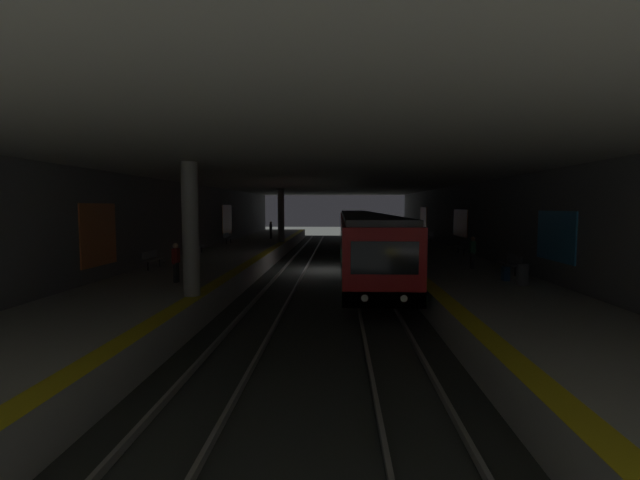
{
  "coord_description": "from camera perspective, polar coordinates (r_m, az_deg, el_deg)",
  "views": [
    {
      "loc": [
        -27.89,
        -0.71,
        4.11
      ],
      "look_at": [
        7.18,
        0.87,
        1.4
      ],
      "focal_mm": 24.54,
      "sensor_mm": 36.0,
      "label": 1
    }
  ],
  "objects": [
    {
      "name": "bench_left_near",
      "position": [
        21.75,
        23.67,
        -2.66
      ],
      "size": [
        1.7,
        0.47,
        0.86
      ],
      "color": "#262628",
      "rests_on": "platform_left"
    },
    {
      "name": "ground_plane",
      "position": [
        28.2,
        1.11,
        -3.97
      ],
      "size": [
        120.0,
        120.0,
        0.0
      ],
      "primitive_type": "plane",
      "color": "#2D302D"
    },
    {
      "name": "wall_right",
      "position": [
        29.71,
        -17.42,
        1.68
      ],
      "size": [
        60.0,
        0.56,
        5.6
      ],
      "color": "slate",
      "rests_on": "ground"
    },
    {
      "name": "person_standing_far",
      "position": [
        41.72,
        -6.43,
        1.39
      ],
      "size": [
        0.6,
        0.22,
        1.63
      ],
      "color": "#282828",
      "rests_on": "platform_right"
    },
    {
      "name": "ceiling_slab",
      "position": [
        27.95,
        1.13,
        7.87
      ],
      "size": [
        60.0,
        19.4,
        0.4
      ],
      "color": "#ADAAA3",
      "rests_on": "wall_left"
    },
    {
      "name": "metro_train",
      "position": [
        32.28,
        5.22,
        0.68
      ],
      "size": [
        35.56,
        2.83,
        3.49
      ],
      "color": "red",
      "rests_on": "track_left"
    },
    {
      "name": "platform_left",
      "position": [
        28.72,
        14.31,
        -2.9
      ],
      "size": [
        60.0,
        5.3,
        1.06
      ],
      "color": "#A8A59E",
      "rests_on": "ground"
    },
    {
      "name": "pillar_far",
      "position": [
        37.87,
        -5.1,
        3.2
      ],
      "size": [
        0.56,
        0.56,
        4.55
      ],
      "color": "gray",
      "rests_on": "platform_right"
    },
    {
      "name": "bench_right_mid",
      "position": [
        29.42,
        -15.74,
        -0.7
      ],
      "size": [
        1.7,
        0.47,
        0.86
      ],
      "color": "#262628",
      "rests_on": "platform_right"
    },
    {
      "name": "pillar_near",
      "position": [
        15.47,
        -16.53,
        1.32
      ],
      "size": [
        0.56,
        0.56,
        4.55
      ],
      "color": "gray",
      "rests_on": "platform_right"
    },
    {
      "name": "bench_right_near",
      "position": [
        23.08,
        -21.06,
        -2.19
      ],
      "size": [
        1.7,
        0.47,
        0.86
      ],
      "color": "#262628",
      "rests_on": "platform_right"
    },
    {
      "name": "person_waiting_near",
      "position": [
        22.74,
        19.27,
        -1.41
      ],
      "size": [
        0.6,
        0.22,
        1.58
      ],
      "color": "#2D2D2D",
      "rests_on": "platform_left"
    },
    {
      "name": "person_walking_mid",
      "position": [
        37.04,
        9.44,
        0.97
      ],
      "size": [
        0.6,
        0.22,
        1.63
      ],
      "color": "#313131",
      "rests_on": "platform_left"
    },
    {
      "name": "platform_right",
      "position": [
        29.04,
        -11.93,
        -2.78
      ],
      "size": [
        60.0,
        5.3,
        1.06
      ],
      "color": "#A8A59E",
      "rests_on": "ground"
    },
    {
      "name": "bench_left_far",
      "position": [
        39.01,
        14.15,
        0.55
      ],
      "size": [
        1.7,
        0.47,
        0.86
      ],
      "color": "#262628",
      "rests_on": "platform_left"
    },
    {
      "name": "bench_left_mid",
      "position": [
        29.27,
        18.08,
        -0.78
      ],
      "size": [
        1.7,
        0.47,
        0.86
      ],
      "color": "#262628",
      "rests_on": "platform_left"
    },
    {
      "name": "wall_left",
      "position": [
        29.28,
        19.95,
        1.58
      ],
      "size": [
        60.0,
        0.56,
        5.6
      ],
      "color": "slate",
      "rests_on": "ground"
    },
    {
      "name": "track_left",
      "position": [
        28.22,
        5.59,
        -3.82
      ],
      "size": [
        60.0,
        1.53,
        0.16
      ],
      "color": "gray",
      "rests_on": "ground"
    },
    {
      "name": "trash_bin",
      "position": [
        18.7,
        24.89,
        -4.1
      ],
      "size": [
        0.44,
        0.44,
        0.85
      ],
      "color": "#595B5E",
      "rests_on": "platform_left"
    },
    {
      "name": "suitcase_rolling",
      "position": [
        19.63,
        23.04,
        -4.05
      ],
      "size": [
        0.35,
        0.24,
        0.88
      ],
      "color": "navy",
      "rests_on": "platform_left"
    },
    {
      "name": "bench_right_far",
      "position": [
        36.83,
        -11.96,
        0.36
      ],
      "size": [
        1.7,
        0.47,
        0.86
      ],
      "color": "#262628",
      "rests_on": "platform_right"
    },
    {
      "name": "track_right",
      "position": [
        28.33,
        -3.35,
        -3.78
      ],
      "size": [
        60.0,
        1.53,
        0.16
      ],
      "color": "gray",
      "rests_on": "ground"
    },
    {
      "name": "person_boarding",
      "position": [
        18.53,
        -18.27,
        -2.63
      ],
      "size": [
        0.6,
        0.22,
        1.59
      ],
      "color": "#2D2D2D",
      "rests_on": "platform_right"
    }
  ]
}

